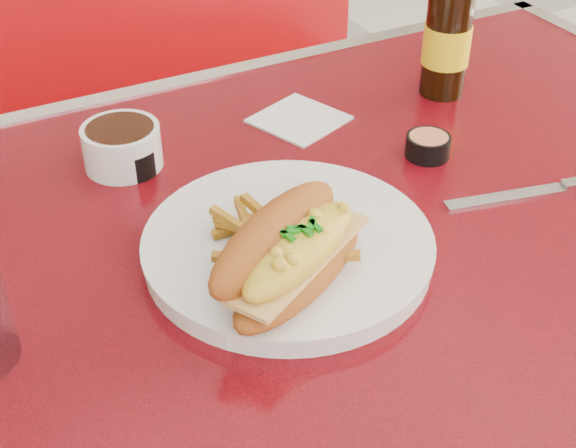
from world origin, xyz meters
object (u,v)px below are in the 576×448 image
sauce_cup_right (428,145)px  mac_hoagie (291,252)px  booth_bench_far (140,208)px  knife (554,188)px  dinner_plate (288,246)px  fork (351,221)px  sauce_cup_left (131,157)px  diner_table (337,332)px  beer_bottle (449,28)px  gravy_ramekin (122,145)px

sauce_cup_right → mac_hoagie: bearing=-150.2°
booth_bench_far → knife: booth_bench_far is taller
dinner_plate → booth_bench_far: bearing=84.7°
fork → sauce_cup_left: size_ratio=2.53×
fork → sauce_cup_right: 0.19m
diner_table → sauce_cup_left: 0.32m
diner_table → beer_bottle: size_ratio=4.92×
mac_hoagie → dinner_plate: bearing=35.0°
booth_bench_far → knife: 1.02m
booth_bench_far → sauce_cup_right: 0.91m
booth_bench_far → dinner_plate: (-0.08, -0.83, 0.49)m
dinner_plate → sauce_cup_left: (-0.09, 0.23, 0.01)m
sauce_cup_right → beer_bottle: (0.12, 0.13, 0.08)m
beer_bottle → knife: 0.28m
diner_table → sauce_cup_left: sauce_cup_left is taller
booth_bench_far → mac_hoagie: bearing=-96.8°
beer_bottle → dinner_plate: bearing=-147.9°
gravy_ramekin → knife: (0.42, -0.28, -0.02)m
mac_hoagie → sauce_cup_right: size_ratio=3.04×
gravy_ramekin → booth_bench_far: bearing=73.9°
sauce_cup_left → fork: bearing=-55.4°
dinner_plate → sauce_cup_left: size_ratio=5.28×
knife → fork: bearing=-174.9°
gravy_ramekin → knife: bearing=-33.8°
mac_hoagie → gravy_ramekin: 0.31m
sauce_cup_right → knife: 0.16m
knife → beer_bottle: bearing=95.3°
dinner_plate → mac_hoagie: 0.08m
diner_table → gravy_ramekin: 0.34m
dinner_plate → beer_bottle: 0.43m
dinner_plate → beer_bottle: beer_bottle is taller
booth_bench_far → mac_hoagie: (-0.11, -0.89, 0.54)m
fork → gravy_ramekin: (-0.17, 0.25, 0.01)m
gravy_ramekin → sauce_cup_right: (0.33, -0.15, -0.01)m
booth_bench_far → knife: bearing=-74.1°
sauce_cup_left → gravy_ramekin: bearing=107.0°
sauce_cup_right → booth_bench_far: bearing=102.4°
diner_table → mac_hoagie: 0.26m
mac_hoagie → beer_bottle: bearing=7.0°
dinner_plate → mac_hoagie: mac_hoagie is taller
gravy_ramekin → sauce_cup_left: size_ratio=1.61×
mac_hoagie → knife: size_ratio=0.94×
booth_bench_far → mac_hoagie: booth_bench_far is taller
diner_table → mac_hoagie: (-0.11, -0.08, 0.22)m
fork → sauce_cup_right: sauce_cup_right is taller
mac_hoagie → sauce_cup_left: (-0.06, 0.29, -0.04)m
booth_bench_far → dinner_plate: booth_bench_far is taller
diner_table → fork: 0.18m
mac_hoagie → knife: (0.35, 0.03, -0.05)m
fork → sauce_cup_left: sauce_cup_left is taller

